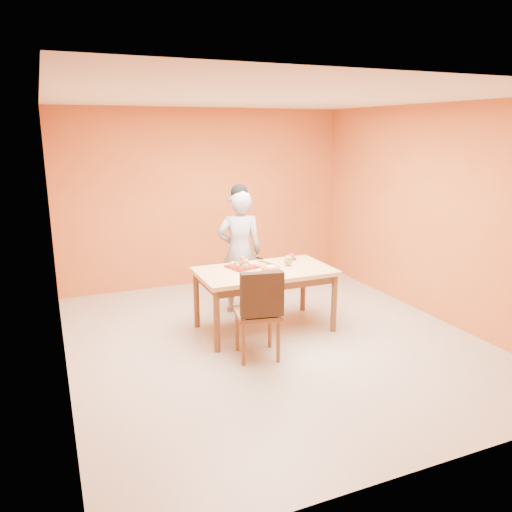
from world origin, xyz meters
name	(u,v)px	position (x,y,z in m)	size (l,w,h in m)	color
floor	(273,340)	(0.00, 0.00, 0.00)	(5.00, 5.00, 0.00)	#BAB19F
ceiling	(275,97)	(0.00, 0.00, 2.70)	(5.00, 5.00, 0.00)	white
wall_back	(206,198)	(0.00, 2.50, 1.35)	(4.50, 4.50, 0.00)	#D16B30
wall_left	(55,244)	(-2.25, 0.00, 1.35)	(5.00, 5.00, 0.00)	#D16B30
wall_right	(434,213)	(2.25, 0.00, 1.35)	(5.00, 5.00, 0.00)	#D16B30
dining_table	(265,277)	(0.04, 0.33, 0.67)	(1.60, 0.90, 0.76)	#EAC37A
dining_chair	(258,311)	(-0.34, -0.35, 0.52)	(0.55, 0.61, 1.00)	brown
pastry_pile	(242,262)	(-0.18, 0.52, 0.83)	(0.29, 0.29, 0.09)	#B97F4F
person	(240,252)	(0.00, 1.07, 0.81)	(0.59, 0.39, 1.63)	#959598
pastry_platter	(242,267)	(-0.18, 0.52, 0.77)	(0.32, 0.32, 0.02)	maroon
red_dinner_plate	(241,266)	(-0.17, 0.55, 0.77)	(0.27, 0.27, 0.02)	maroon
white_cake_plate	(271,271)	(0.06, 0.21, 0.77)	(0.26, 0.26, 0.01)	silver
sponge_cake	(271,269)	(0.06, 0.21, 0.80)	(0.23, 0.23, 0.05)	#BF8331
cake_server	(265,262)	(0.07, 0.39, 0.83)	(0.05, 0.24, 0.01)	white
egg_ornament	(288,260)	(0.37, 0.37, 0.83)	(0.11, 0.09, 0.13)	olive
magenta_glass	(292,257)	(0.52, 0.58, 0.80)	(0.06, 0.06, 0.09)	#C31D65
checker_tin	(293,259)	(0.56, 0.62, 0.77)	(0.09, 0.09, 0.03)	#351E0E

